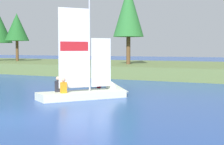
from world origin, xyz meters
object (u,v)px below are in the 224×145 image
shoreline_tree_centre (17,27)px  channel_buoy (99,86)px  sailboat (97,91)px  shoreline_tree_midright (128,11)px

shoreline_tree_centre → channel_buoy: size_ratio=15.79×
shoreline_tree_centre → sailboat: shoreline_tree_centre is taller
shoreline_tree_midright → sailboat: (5.58, -15.42, -5.74)m
shoreline_tree_centre → sailboat: size_ratio=1.03×
sailboat → channel_buoy: (-2.13, 3.87, -0.19)m
sailboat → channel_buoy: size_ratio=15.29×
shoreline_tree_midright → sailboat: 17.37m
shoreline_tree_midright → sailboat: bearing=-70.1°
shoreline_tree_centre → channel_buoy: bearing=-35.0°
shoreline_tree_midright → channel_buoy: (3.46, -11.54, -5.93)m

